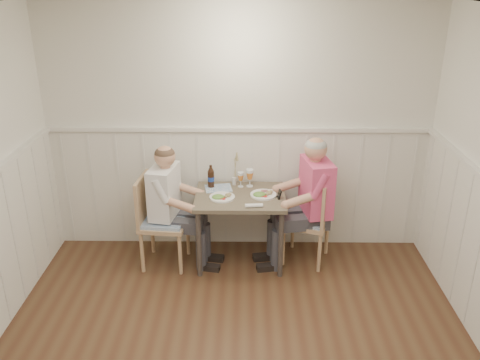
{
  "coord_description": "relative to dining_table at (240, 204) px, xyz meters",
  "views": [
    {
      "loc": [
        0.08,
        -2.79,
        2.86
      ],
      "look_at": [
        0.02,
        1.64,
        1.0
      ],
      "focal_mm": 38.0,
      "sensor_mm": 36.0,
      "label": 1
    }
  ],
  "objects": [
    {
      "name": "room_shell",
      "position": [
        -0.02,
        -1.84,
        0.87
      ],
      "size": [
        4.04,
        4.54,
        2.6
      ],
      "color": "silver",
      "rests_on": "ground"
    },
    {
      "name": "man_in_pink",
      "position": [
        0.72,
        -0.01,
        -0.07
      ],
      "size": [
        0.69,
        0.49,
        1.38
      ],
      "color": "#3F3F47",
      "rests_on": "ground"
    },
    {
      "name": "rolled_napkin",
      "position": [
        0.13,
        -0.27,
        0.12
      ],
      "size": [
        0.17,
        0.05,
        0.04
      ],
      "color": "white",
      "rests_on": "dining_table"
    },
    {
      "name": "gingham_mat",
      "position": [
        -0.23,
        0.17,
        0.11
      ],
      "size": [
        0.3,
        0.26,
        0.01
      ],
      "color": "teal",
      "rests_on": "dining_table"
    },
    {
      "name": "dining_table",
      "position": [
        0.0,
        0.0,
        0.0
      ],
      "size": [
        0.9,
        0.7,
        0.75
      ],
      "color": "brown",
      "rests_on": "ground"
    },
    {
      "name": "chair_right",
      "position": [
        0.74,
        0.01,
        -0.14
      ],
      "size": [
        0.56,
        0.56,
        0.93
      ],
      "color": "tan",
      "rests_on": "ground"
    },
    {
      "name": "diner_cream",
      "position": [
        -0.72,
        -0.03,
        -0.1
      ],
      "size": [
        0.65,
        0.46,
        1.3
      ],
      "color": "#3F3F47",
      "rests_on": "ground"
    },
    {
      "name": "beer_glass_a",
      "position": [
        0.1,
        0.22,
        0.23
      ],
      "size": [
        0.08,
        0.08,
        0.19
      ],
      "color": "silver",
      "rests_on": "dining_table"
    },
    {
      "name": "plate_diner",
      "position": [
        -0.19,
        -0.08,
        0.12
      ],
      "size": [
        0.25,
        0.25,
        0.06
      ],
      "color": "white",
      "rests_on": "dining_table"
    },
    {
      "name": "wainscot",
      "position": [
        -0.02,
        -1.15,
        0.04
      ],
      "size": [
        4.0,
        4.49,
        1.34
      ],
      "color": "white",
      "rests_on": "ground"
    },
    {
      "name": "grass_vase",
      "position": [
        -0.07,
        0.27,
        0.27
      ],
      "size": [
        0.04,
        0.04,
        0.38
      ],
      "color": "silver",
      "rests_on": "dining_table"
    },
    {
      "name": "chair_left",
      "position": [
        -0.83,
        -0.06,
        -0.13
      ],
      "size": [
        0.49,
        0.49,
        0.96
      ],
      "color": "tan",
      "rests_on": "ground"
    },
    {
      "name": "beer_bottle",
      "position": [
        -0.3,
        0.2,
        0.21
      ],
      "size": [
        0.07,
        0.07,
        0.24
      ],
      "color": "black",
      "rests_on": "dining_table"
    },
    {
      "name": "plate_man",
      "position": [
        0.22,
        -0.01,
        0.12
      ],
      "size": [
        0.26,
        0.26,
        0.07
      ],
      "color": "white",
      "rests_on": "dining_table"
    },
    {
      "name": "beer_glass_b",
      "position": [
        0.0,
        0.21,
        0.21
      ],
      "size": [
        0.06,
        0.06,
        0.16
      ],
      "color": "silver",
      "rests_on": "dining_table"
    }
  ]
}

